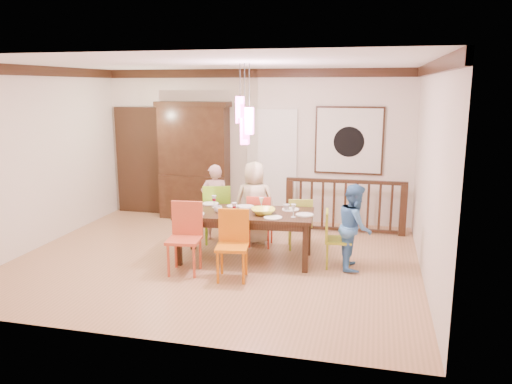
% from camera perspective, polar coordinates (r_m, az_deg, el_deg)
% --- Properties ---
extents(floor, '(6.00, 6.00, 0.00)m').
position_cam_1_polar(floor, '(7.68, -4.61, -7.69)').
color(floor, '#AB7E53').
rests_on(floor, ground).
extents(ceiling, '(6.00, 6.00, 0.00)m').
position_cam_1_polar(ceiling, '(7.24, -5.01, 14.47)').
color(ceiling, white).
rests_on(ceiling, wall_back).
extents(wall_back, '(6.00, 0.00, 6.00)m').
position_cam_1_polar(wall_back, '(9.70, -0.16, 5.30)').
color(wall_back, beige).
rests_on(wall_back, floor).
extents(wall_left, '(0.00, 5.00, 5.00)m').
position_cam_1_polar(wall_left, '(8.73, -23.88, 3.52)').
color(wall_left, beige).
rests_on(wall_left, floor).
extents(wall_right, '(0.00, 5.00, 5.00)m').
position_cam_1_polar(wall_right, '(6.99, 19.26, 2.00)').
color(wall_right, beige).
rests_on(wall_right, floor).
extents(crown_molding, '(6.00, 5.00, 0.16)m').
position_cam_1_polar(crown_molding, '(7.23, -4.99, 13.84)').
color(crown_molding, black).
rests_on(crown_molding, wall_back).
extents(panel_door, '(1.04, 0.07, 2.24)m').
position_cam_1_polar(panel_door, '(10.53, -13.04, 3.33)').
color(panel_door, black).
rests_on(panel_door, wall_back).
extents(white_doorway, '(0.97, 0.05, 2.22)m').
position_cam_1_polar(white_doorway, '(9.65, 1.82, 2.86)').
color(white_doorway, silver).
rests_on(white_doorway, wall_back).
extents(painting, '(1.25, 0.06, 1.25)m').
position_cam_1_polar(painting, '(9.39, 10.58, 5.79)').
color(painting, black).
rests_on(painting, wall_back).
extents(pendant_cluster, '(0.27, 0.21, 1.14)m').
position_cam_1_polar(pendant_cluster, '(7.21, -1.29, 8.21)').
color(pendant_cluster, '#FF4CBC').
rests_on(pendant_cluster, ceiling).
extents(dining_table, '(2.07, 1.07, 0.75)m').
position_cam_1_polar(dining_table, '(7.45, -1.24, -2.94)').
color(dining_table, black).
rests_on(dining_table, floor).
extents(chair_far_left, '(0.56, 0.56, 1.00)m').
position_cam_1_polar(chair_far_left, '(8.37, -4.46, -1.93)').
color(chair_far_left, '#7BBD21').
rests_on(chair_far_left, floor).
extents(chair_far_mid, '(0.40, 0.40, 0.86)m').
position_cam_1_polar(chair_far_mid, '(8.16, 0.53, -2.82)').
color(chair_far_mid, '#DA432B').
rests_on(chair_far_mid, floor).
extents(chair_far_right, '(0.46, 0.46, 0.85)m').
position_cam_1_polar(chair_far_right, '(8.08, 5.00, -3.09)').
color(chair_far_right, '#A2AF33').
rests_on(chair_far_right, floor).
extents(chair_near_left, '(0.49, 0.49, 0.99)m').
position_cam_1_polar(chair_near_left, '(7.03, -8.24, -4.78)').
color(chair_near_left, '#C0492B').
rests_on(chair_near_left, floor).
extents(chair_near_mid, '(0.48, 0.48, 0.94)m').
position_cam_1_polar(chair_near_mid, '(6.75, -2.75, -5.64)').
color(chair_near_mid, '#C9660B').
rests_on(chair_near_mid, floor).
extents(chair_end_right, '(0.41, 0.41, 0.83)m').
position_cam_1_polar(chair_end_right, '(7.31, 9.39, -4.90)').
color(chair_end_right, '#939E1D').
rests_on(chair_end_right, floor).
extents(china_hutch, '(1.45, 0.46, 2.29)m').
position_cam_1_polar(china_hutch, '(9.89, -7.07, 3.59)').
color(china_hutch, black).
rests_on(china_hutch, floor).
extents(balustrade, '(2.13, 0.12, 0.96)m').
position_cam_1_polar(balustrade, '(9.07, 10.15, -1.47)').
color(balustrade, black).
rests_on(balustrade, floor).
extents(person_far_left, '(0.55, 0.44, 1.30)m').
position_cam_1_polar(person_far_left, '(8.50, -4.70, -1.17)').
color(person_far_left, '#D4A1A2').
rests_on(person_far_left, floor).
extents(person_far_mid, '(0.74, 0.55, 1.39)m').
position_cam_1_polar(person_far_mid, '(8.24, -0.17, -1.25)').
color(person_far_mid, beige).
rests_on(person_far_mid, floor).
extents(person_end_right, '(0.53, 0.65, 1.23)m').
position_cam_1_polar(person_end_right, '(7.27, 11.21, -3.91)').
color(person_end_right, '#4279B8').
rests_on(person_end_right, floor).
extents(serving_bowl, '(0.44, 0.44, 0.09)m').
position_cam_1_polar(serving_bowl, '(7.29, 0.83, -2.21)').
color(serving_bowl, yellow).
rests_on(serving_bowl, dining_table).
extents(small_bowl, '(0.22, 0.22, 0.06)m').
position_cam_1_polar(small_bowl, '(7.59, -2.67, -1.77)').
color(small_bowl, white).
rests_on(small_bowl, dining_table).
extents(cup_left, '(0.14, 0.14, 0.10)m').
position_cam_1_polar(cup_left, '(7.41, -4.36, -1.98)').
color(cup_left, silver).
rests_on(cup_left, dining_table).
extents(cup_right, '(0.12, 0.12, 0.10)m').
position_cam_1_polar(cup_right, '(7.49, 3.49, -1.79)').
color(cup_right, silver).
rests_on(cup_right, dining_table).
extents(plate_far_left, '(0.26, 0.26, 0.01)m').
position_cam_1_polar(plate_far_left, '(7.94, -5.24, -1.33)').
color(plate_far_left, white).
rests_on(plate_far_left, dining_table).
extents(plate_far_mid, '(0.26, 0.26, 0.01)m').
position_cam_1_polar(plate_far_mid, '(7.73, -1.19, -1.66)').
color(plate_far_mid, white).
rests_on(plate_far_mid, dining_table).
extents(plate_far_right, '(0.26, 0.26, 0.01)m').
position_cam_1_polar(plate_far_right, '(7.56, 3.97, -2.00)').
color(plate_far_right, white).
rests_on(plate_far_right, dining_table).
extents(plate_near_left, '(0.26, 0.26, 0.01)m').
position_cam_1_polar(plate_near_left, '(7.34, -6.93, -2.49)').
color(plate_near_left, white).
rests_on(plate_near_left, dining_table).
extents(plate_near_mid, '(0.26, 0.26, 0.01)m').
position_cam_1_polar(plate_near_mid, '(7.09, 1.97, -2.93)').
color(plate_near_mid, white).
rests_on(plate_near_mid, dining_table).
extents(plate_end_right, '(0.26, 0.26, 0.01)m').
position_cam_1_polar(plate_end_right, '(7.27, 5.59, -2.60)').
color(plate_end_right, white).
rests_on(plate_end_right, dining_table).
extents(wine_glass_a, '(0.08, 0.08, 0.19)m').
position_cam_1_polar(wine_glass_a, '(7.70, -4.81, -1.09)').
color(wine_glass_a, '#590C19').
rests_on(wine_glass_a, dining_table).
extents(wine_glass_b, '(0.08, 0.08, 0.19)m').
position_cam_1_polar(wine_glass_b, '(7.52, 0.61, -1.36)').
color(wine_glass_b, silver).
rests_on(wine_glass_b, dining_table).
extents(wine_glass_c, '(0.08, 0.08, 0.19)m').
position_cam_1_polar(wine_glass_c, '(7.20, -2.51, -1.97)').
color(wine_glass_c, '#590C19').
rests_on(wine_glass_c, dining_table).
extents(wine_glass_d, '(0.08, 0.08, 0.19)m').
position_cam_1_polar(wine_glass_d, '(7.13, 4.30, -2.15)').
color(wine_glass_d, silver).
rests_on(wine_glass_d, dining_table).
extents(napkin, '(0.18, 0.14, 0.01)m').
position_cam_1_polar(napkin, '(7.06, -2.36, -2.98)').
color(napkin, '#D83359').
rests_on(napkin, dining_table).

